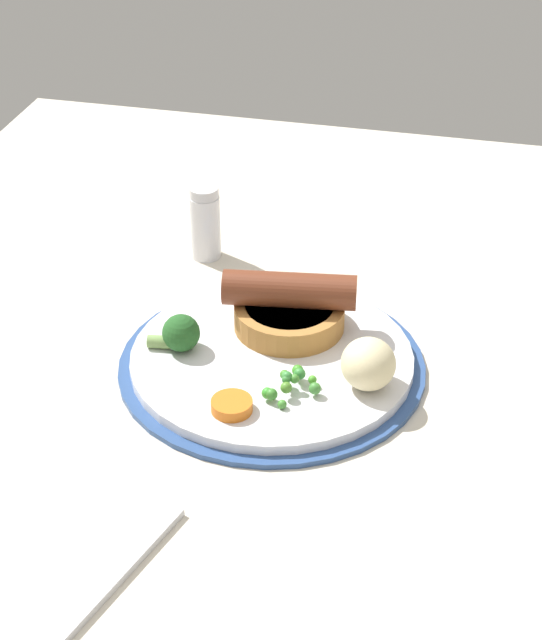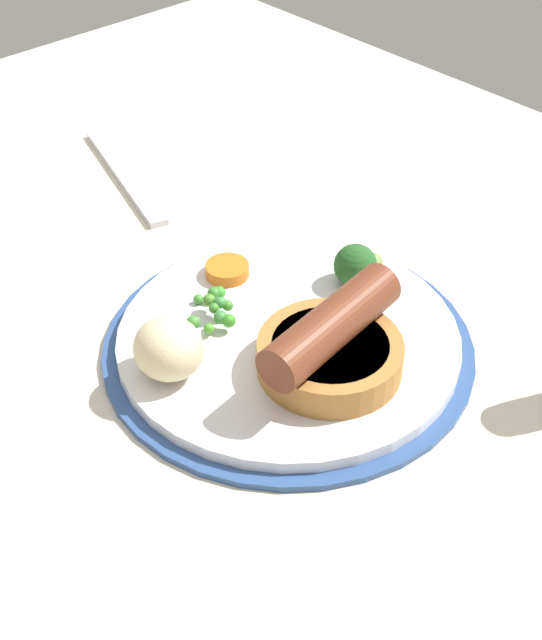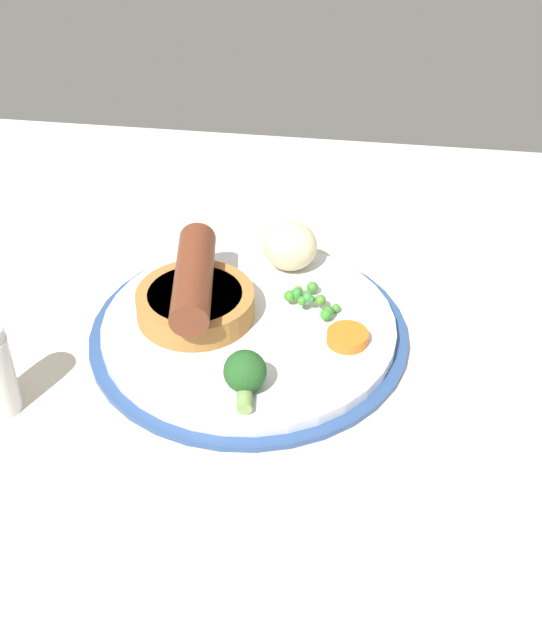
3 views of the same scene
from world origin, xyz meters
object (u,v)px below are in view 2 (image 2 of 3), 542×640
at_px(potato_chunk_0, 168,349).
at_px(carrot_slice_0, 227,270).
at_px(sausage_pudding, 330,346).
at_px(broccoli_floret_near, 356,265).
at_px(fork, 125,175).
at_px(pea_pile, 215,308).
at_px(dinner_plate, 288,343).

height_order(potato_chunk_0, carrot_slice_0, potato_chunk_0).
bearing_deg(carrot_slice_0, sausage_pudding, 171.94).
bearing_deg(potato_chunk_0, sausage_pudding, -130.37).
height_order(broccoli_floret_near, potato_chunk_0, potato_chunk_0).
distance_m(broccoli_floret_near, carrot_slice_0, 0.10).
height_order(broccoli_floret_near, fork, broccoli_floret_near).
bearing_deg(pea_pile, carrot_slice_0, -50.17).
bearing_deg(dinner_plate, fork, -10.82).
distance_m(pea_pile, carrot_slice_0, 0.05).
bearing_deg(dinner_plate, potato_chunk_0, 74.61).
bearing_deg(potato_chunk_0, dinner_plate, -105.39).
relative_size(dinner_plate, potato_chunk_0, 5.58).
bearing_deg(potato_chunk_0, fork, -28.85).
distance_m(carrot_slice_0, fork, 0.19).
relative_size(broccoli_floret_near, fork, 0.25).
bearing_deg(broccoli_floret_near, potato_chunk_0, -12.63).
bearing_deg(carrot_slice_0, pea_pile, 129.83).
distance_m(sausage_pudding, fork, 0.32).
xyz_separation_m(potato_chunk_0, fork, (0.25, -0.14, -0.03)).
distance_m(sausage_pudding, broccoli_floret_near, 0.10).
relative_size(dinner_plate, sausage_pudding, 2.21).
distance_m(sausage_pudding, potato_chunk_0, 0.10).
bearing_deg(pea_pile, fork, -19.35).
xyz_separation_m(sausage_pudding, broccoli_floret_near, (0.05, -0.08, -0.00)).
distance_m(potato_chunk_0, carrot_slice_0, 0.11).
relative_size(dinner_plate, carrot_slice_0, 7.90).
height_order(sausage_pudding, carrot_slice_0, sausage_pudding).
bearing_deg(potato_chunk_0, broccoli_floret_near, -94.85).
height_order(pea_pile, potato_chunk_0, potato_chunk_0).
bearing_deg(potato_chunk_0, carrot_slice_0, -59.60).
bearing_deg(dinner_plate, broccoli_floret_near, -82.95).
xyz_separation_m(dinner_plate, carrot_slice_0, (0.08, -0.01, 0.01)).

